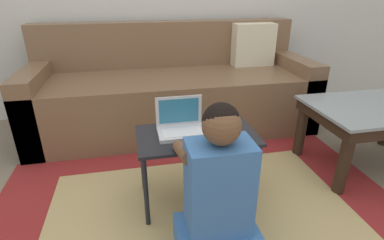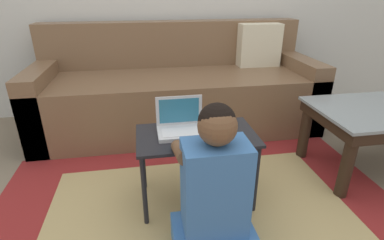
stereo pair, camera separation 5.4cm
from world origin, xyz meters
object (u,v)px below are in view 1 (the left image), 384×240
at_px(laptop_desk, 197,143).
at_px(couch, 174,92).
at_px(laptop, 181,127).
at_px(computer_mouse, 220,128).
at_px(coffee_table, 376,116).
at_px(person_seated, 218,196).

bearing_deg(laptop_desk, couch, 87.75).
height_order(couch, laptop, couch).
height_order(couch, computer_mouse, couch).
distance_m(couch, laptop, 1.02).
bearing_deg(coffee_table, couch, 141.41).
height_order(couch, coffee_table, couch).
height_order(coffee_table, laptop_desk, coffee_table).
bearing_deg(person_seated, laptop, 101.29).
bearing_deg(person_seated, coffee_table, 22.70).
relative_size(laptop, person_seated, 0.34).
distance_m(couch, computer_mouse, 1.03).
distance_m(laptop, person_seated, 0.44).
height_order(couch, person_seated, couch).
bearing_deg(laptop, laptop_desk, -23.34).
distance_m(laptop_desk, computer_mouse, 0.14).
relative_size(coffee_table, laptop, 3.42).
relative_size(couch, computer_mouse, 20.53).
bearing_deg(laptop, coffee_table, 3.78).
relative_size(couch, laptop, 9.17).
xyz_separation_m(laptop_desk, person_seated, (0.01, -0.38, -0.05)).
bearing_deg(couch, laptop, -96.67).
xyz_separation_m(couch, person_seated, (-0.03, -1.41, 0.01)).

